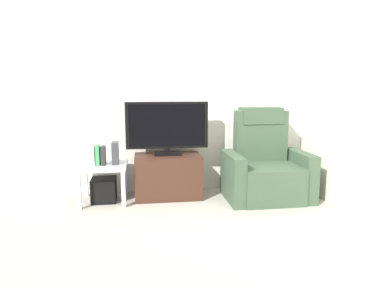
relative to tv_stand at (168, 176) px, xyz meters
The scene contains 12 objects.
ground_plane 0.87m from the tv_stand, 91.25° to the right, with size 6.40×6.40×0.00m, color #9E998E.
wall_back 1.08m from the tv_stand, 93.40° to the left, with size 6.40×0.06×2.60m, color silver.
wall_side 2.29m from the tv_stand, 23.94° to the right, with size 0.06×4.48×2.60m, color silver.
tv_stand is the anchor object (origin of this frame).
television 0.60m from the tv_stand, 90.00° to the left, with size 0.98×0.20×0.64m.
recliner_armchair 1.18m from the tv_stand, ahead, with size 0.98×0.78×1.08m.
side_table 0.77m from the tv_stand, behind, with size 0.54×0.54×0.44m.
subwoofer_box 0.77m from the tv_stand, behind, with size 0.28×0.28×0.28m, color black.
book_leftmost 0.91m from the tv_stand, behind, with size 0.04×0.12×0.23m, color white.
book_middle 0.86m from the tv_stand, behind, with size 0.04×0.13×0.23m, color #388C4C.
book_rightmost 0.80m from the tv_stand, behind, with size 0.05×0.14×0.22m, color #262626.
game_console 0.69m from the tv_stand, behind, with size 0.07×0.20×0.26m, color #333338.
Camera 1 is at (-0.27, -3.20, 1.32)m, focal length 31.90 mm.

